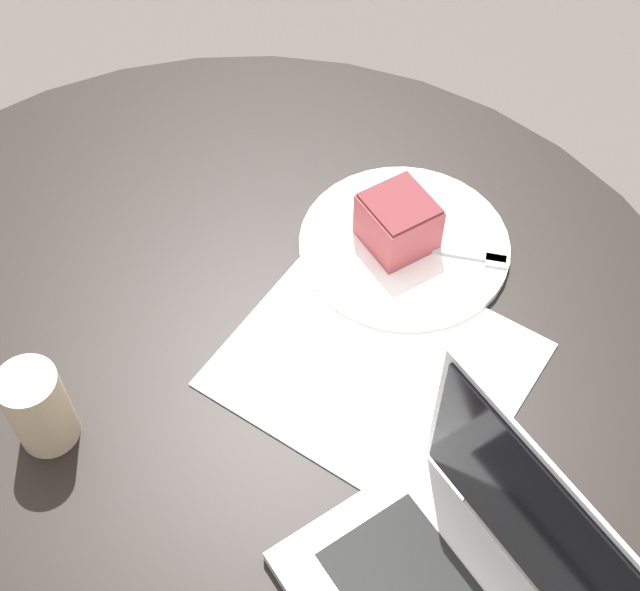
# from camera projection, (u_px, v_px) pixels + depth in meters

# --- Properties ---
(dining_table) EXTENTS (1.20, 1.20, 0.77)m
(dining_table) POSITION_uv_depth(u_px,v_px,m) (235.00, 446.00, 1.13)
(dining_table) COLOR black
(dining_table) RESTS_ON ground_plane
(paper_document) EXTENTS (0.41, 0.38, 0.00)m
(paper_document) POSITION_uv_depth(u_px,v_px,m) (376.00, 364.00, 1.04)
(paper_document) COLOR white
(paper_document) RESTS_ON dining_table
(plate) EXTENTS (0.27, 0.27, 0.01)m
(plate) POSITION_uv_depth(u_px,v_px,m) (404.00, 245.00, 1.14)
(plate) COLOR white
(plate) RESTS_ON dining_table
(cake_slice) EXTENTS (0.12, 0.12, 0.07)m
(cake_slice) POSITION_uv_depth(u_px,v_px,m) (398.00, 222.00, 1.11)
(cake_slice) COLOR #B74C51
(cake_slice) RESTS_ON plate
(fork) EXTENTS (0.17, 0.03, 0.00)m
(fork) POSITION_uv_depth(u_px,v_px,m) (454.00, 252.00, 1.12)
(fork) COLOR silver
(fork) RESTS_ON plate
(coffee_glass) EXTENTS (0.07, 0.07, 0.11)m
(coffee_glass) POSITION_uv_depth(u_px,v_px,m) (38.00, 408.00, 0.94)
(coffee_glass) COLOR #C6AD89
(coffee_glass) RESTS_ON dining_table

